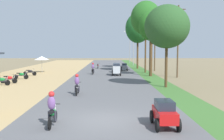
{
  "coord_description": "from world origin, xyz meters",
  "views": [
    {
      "loc": [
        0.21,
        -12.46,
        3.65
      ],
      "look_at": [
        0.62,
        14.53,
        1.42
      ],
      "focal_mm": 40.47,
      "sensor_mm": 36.0,
      "label": 1
    }
  ],
  "objects_px": {
    "utility_pole_far": "(178,40)",
    "motorbike_ahead_third": "(93,69)",
    "parked_motorbike_fourth": "(9,79)",
    "car_hatchback_charcoal": "(124,67)",
    "parked_motorbike_fifth": "(21,75)",
    "motorbike_ahead_second": "(77,85)",
    "median_tree_second": "(151,27)",
    "car_hatchback_red": "(164,113)",
    "motorbike_ahead_fourth": "(98,66)",
    "parked_motorbike_third": "(1,81)",
    "streetlamp_mid": "(130,45)",
    "median_tree_fourth": "(138,28)",
    "vendor_umbrella": "(42,58)",
    "median_tree_nearest": "(167,27)",
    "parked_motorbike_sixth": "(30,72)",
    "streetlamp_near": "(133,45)",
    "motorbike_foreground_rider": "(52,110)",
    "median_tree_third": "(146,18)",
    "utility_pole_near": "(155,44)",
    "car_van_silver": "(116,68)"
  },
  "relations": [
    {
      "from": "utility_pole_far",
      "to": "motorbike_ahead_third",
      "type": "relative_size",
      "value": 5.1
    },
    {
      "from": "parked_motorbike_fourth",
      "to": "car_hatchback_charcoal",
      "type": "bearing_deg",
      "value": 49.43
    },
    {
      "from": "parked_motorbike_fifth",
      "to": "motorbike_ahead_second",
      "type": "distance_m",
      "value": 13.26
    },
    {
      "from": "median_tree_second",
      "to": "motorbike_ahead_second",
      "type": "bearing_deg",
      "value": -120.46
    },
    {
      "from": "car_hatchback_red",
      "to": "median_tree_second",
      "type": "bearing_deg",
      "value": 82.07
    },
    {
      "from": "parked_motorbike_fifth",
      "to": "motorbike_ahead_fourth",
      "type": "bearing_deg",
      "value": 63.13
    },
    {
      "from": "parked_motorbike_third",
      "to": "car_hatchback_charcoal",
      "type": "distance_m",
      "value": 21.48
    },
    {
      "from": "streetlamp_mid",
      "to": "parked_motorbike_third",
      "type": "bearing_deg",
      "value": -111.87
    },
    {
      "from": "median_tree_fourth",
      "to": "motorbike_ahead_fourth",
      "type": "distance_m",
      "value": 10.11
    },
    {
      "from": "vendor_umbrella",
      "to": "motorbike_ahead_third",
      "type": "relative_size",
      "value": 1.4
    },
    {
      "from": "parked_motorbike_fifth",
      "to": "median_tree_nearest",
      "type": "height_order",
      "value": "median_tree_nearest"
    },
    {
      "from": "parked_motorbike_sixth",
      "to": "streetlamp_mid",
      "type": "bearing_deg",
      "value": 62.32
    },
    {
      "from": "median_tree_second",
      "to": "median_tree_fourth",
      "type": "distance_m",
      "value": 13.22
    },
    {
      "from": "median_tree_fourth",
      "to": "car_hatchback_red",
      "type": "height_order",
      "value": "median_tree_fourth"
    },
    {
      "from": "parked_motorbike_third",
      "to": "median_tree_fourth",
      "type": "height_order",
      "value": "median_tree_fourth"
    },
    {
      "from": "motorbike_ahead_fourth",
      "to": "parked_motorbike_fifth",
      "type": "bearing_deg",
      "value": -116.87
    },
    {
      "from": "streetlamp_near",
      "to": "car_hatchback_charcoal",
      "type": "bearing_deg",
      "value": -101.63
    },
    {
      "from": "median_tree_nearest",
      "to": "streetlamp_mid",
      "type": "height_order",
      "value": "streetlamp_mid"
    },
    {
      "from": "parked_motorbike_sixth",
      "to": "motorbike_foreground_rider",
      "type": "bearing_deg",
      "value": -70.52
    },
    {
      "from": "median_tree_third",
      "to": "car_hatchback_red",
      "type": "distance_m",
      "value": 28.36
    },
    {
      "from": "parked_motorbike_third",
      "to": "car_hatchback_red",
      "type": "xyz_separation_m",
      "value": [
        13.19,
        -13.62,
        0.19
      ]
    },
    {
      "from": "parked_motorbike_third",
      "to": "car_hatchback_red",
      "type": "bearing_deg",
      "value": -45.93
    },
    {
      "from": "median_tree_nearest",
      "to": "streetlamp_near",
      "type": "distance_m",
      "value": 32.43
    },
    {
      "from": "median_tree_second",
      "to": "utility_pole_far",
      "type": "distance_m",
      "value": 3.91
    },
    {
      "from": "utility_pole_near",
      "to": "car_hatchback_red",
      "type": "height_order",
      "value": "utility_pole_near"
    },
    {
      "from": "car_hatchback_red",
      "to": "motorbike_foreground_rider",
      "type": "relative_size",
      "value": 1.11
    },
    {
      "from": "parked_motorbike_third",
      "to": "vendor_umbrella",
      "type": "height_order",
      "value": "vendor_umbrella"
    },
    {
      "from": "car_van_silver",
      "to": "motorbike_foreground_rider",
      "type": "height_order",
      "value": "car_van_silver"
    },
    {
      "from": "car_hatchback_red",
      "to": "car_van_silver",
      "type": "xyz_separation_m",
      "value": [
        -1.48,
        22.98,
        0.28
      ]
    },
    {
      "from": "car_hatchback_red",
      "to": "motorbike_ahead_third",
      "type": "relative_size",
      "value": 1.11
    },
    {
      "from": "median_tree_third",
      "to": "motorbike_ahead_second",
      "type": "height_order",
      "value": "median_tree_third"
    },
    {
      "from": "median_tree_nearest",
      "to": "car_hatchback_red",
      "type": "height_order",
      "value": "median_tree_nearest"
    },
    {
      "from": "parked_motorbike_fifth",
      "to": "vendor_umbrella",
      "type": "bearing_deg",
      "value": 88.14
    },
    {
      "from": "median_tree_third",
      "to": "streetlamp_mid",
      "type": "bearing_deg",
      "value": 90.23
    },
    {
      "from": "streetlamp_near",
      "to": "utility_pole_near",
      "type": "height_order",
      "value": "utility_pole_near"
    },
    {
      "from": "parked_motorbike_fifth",
      "to": "car_hatchback_red",
      "type": "distance_m",
      "value": 22.94
    },
    {
      "from": "parked_motorbike_fourth",
      "to": "utility_pole_far",
      "type": "height_order",
      "value": "utility_pole_far"
    },
    {
      "from": "parked_motorbike_third",
      "to": "median_tree_fourth",
      "type": "distance_m",
      "value": 27.83
    },
    {
      "from": "streetlamp_mid",
      "to": "vendor_umbrella",
      "type": "bearing_deg",
      "value": -120.69
    },
    {
      "from": "motorbike_ahead_third",
      "to": "motorbike_ahead_fourth",
      "type": "height_order",
      "value": "motorbike_ahead_third"
    },
    {
      "from": "median_tree_fourth",
      "to": "parked_motorbike_third",
      "type": "bearing_deg",
      "value": -126.52
    },
    {
      "from": "parked_motorbike_fifth",
      "to": "parked_motorbike_third",
      "type": "bearing_deg",
      "value": -91.66
    },
    {
      "from": "parked_motorbike_fifth",
      "to": "motorbike_ahead_second",
      "type": "bearing_deg",
      "value": -52.82
    },
    {
      "from": "median_tree_second",
      "to": "streetlamp_mid",
      "type": "bearing_deg",
      "value": 90.14
    },
    {
      "from": "median_tree_second",
      "to": "motorbike_ahead_fourth",
      "type": "distance_m",
      "value": 16.7
    },
    {
      "from": "median_tree_nearest",
      "to": "median_tree_third",
      "type": "relative_size",
      "value": 0.71
    },
    {
      "from": "median_tree_second",
      "to": "median_tree_third",
      "type": "relative_size",
      "value": 0.79
    },
    {
      "from": "parked_motorbike_third",
      "to": "median_tree_nearest",
      "type": "bearing_deg",
      "value": -4.81
    },
    {
      "from": "median_tree_third",
      "to": "parked_motorbike_fifth",
      "type": "bearing_deg",
      "value": -152.87
    },
    {
      "from": "median_tree_fourth",
      "to": "car_hatchback_charcoal",
      "type": "xyz_separation_m",
      "value": [
        -2.77,
        -4.77,
        -6.74
      ]
    }
  ]
}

